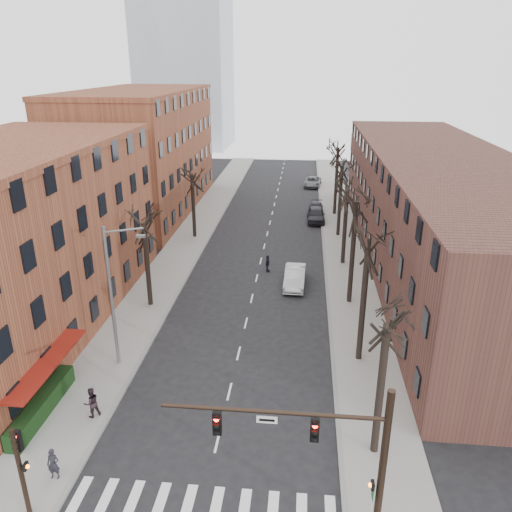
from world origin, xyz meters
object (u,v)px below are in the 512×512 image
(parked_car_mid, at_px, (315,208))
(parked_car_near, at_px, (316,215))
(pedestrian_a, at_px, (53,464))
(silver_sedan, at_px, (295,277))

(parked_car_mid, bearing_deg, parked_car_near, -86.37)
(parked_car_near, bearing_deg, pedestrian_a, -107.64)
(pedestrian_a, bearing_deg, parked_car_mid, 70.97)
(parked_car_mid, bearing_deg, silver_sedan, -91.61)
(parked_car_near, relative_size, pedestrian_a, 3.24)
(silver_sedan, xyz_separation_m, parked_car_near, (1.99, 18.19, 0.05))
(parked_car_near, distance_m, parked_car_mid, 3.52)
(silver_sedan, bearing_deg, parked_car_mid, 86.38)
(pedestrian_a, bearing_deg, silver_sedan, 61.71)
(parked_car_near, height_order, pedestrian_a, parked_car_near)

